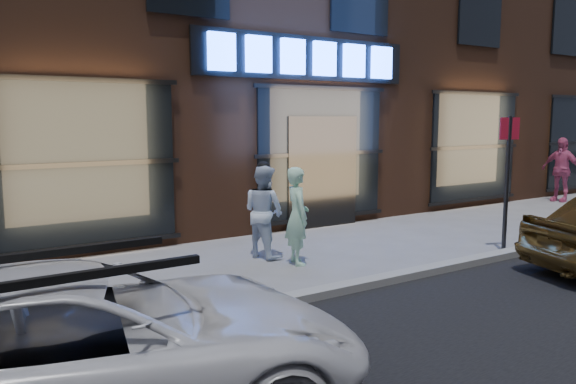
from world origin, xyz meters
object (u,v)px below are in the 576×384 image
at_px(passerby, 561,170).
at_px(man_bowtie, 297,216).
at_px(man_cap, 264,211).
at_px(white_suv, 82,348).
at_px(sign_post, 507,171).

bearing_deg(passerby, man_bowtie, -87.11).
relative_size(man_cap, white_suv, 0.35).
distance_m(man_cap, passerby, 10.40).
xyz_separation_m(white_suv, sign_post, (7.66, 1.83, 0.82)).
height_order(man_bowtie, passerby, passerby).
bearing_deg(sign_post, passerby, 41.14).
height_order(man_cap, passerby, passerby).
distance_m(man_bowtie, passerby, 10.26).
relative_size(man_cap, sign_post, 0.66).
xyz_separation_m(man_bowtie, white_suv, (-4.10, -3.14, -0.17)).
distance_m(white_suv, sign_post, 7.92).
xyz_separation_m(man_bowtie, sign_post, (3.56, -1.31, 0.65)).
bearing_deg(sign_post, man_cap, 169.08).
xyz_separation_m(man_cap, sign_post, (3.79, -1.99, 0.66)).
bearing_deg(man_bowtie, man_cap, 34.17).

